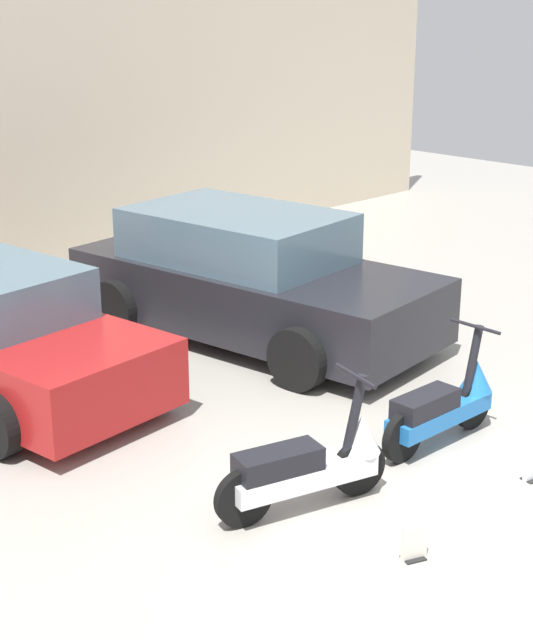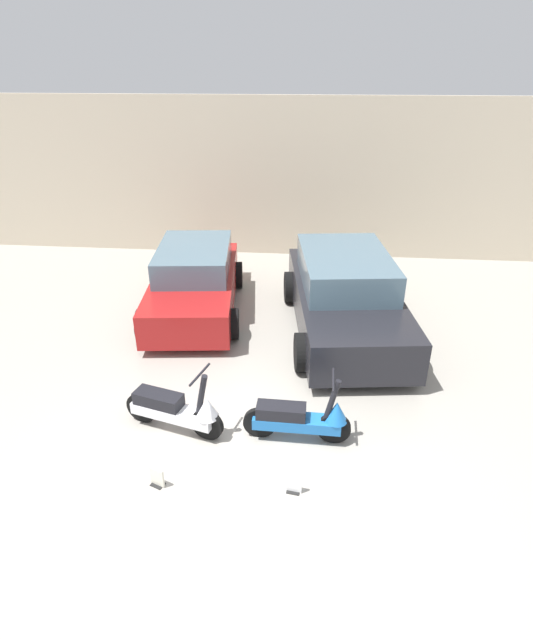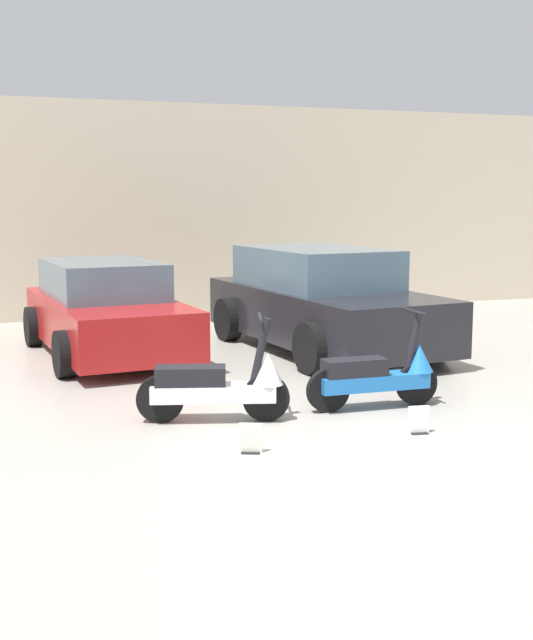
{
  "view_description": "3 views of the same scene",
  "coord_description": "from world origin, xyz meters",
  "px_view_note": "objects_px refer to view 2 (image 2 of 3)",
  "views": [
    {
      "loc": [
        -5.95,
        -3.93,
        3.87
      ],
      "look_at": [
        0.03,
        2.2,
        0.97
      ],
      "focal_mm": 55.0,
      "sensor_mm": 36.0,
      "label": 1
    },
    {
      "loc": [
        0.8,
        -4.65,
        4.63
      ],
      "look_at": [
        0.14,
        2.52,
        0.87
      ],
      "focal_mm": 28.0,
      "sensor_mm": 36.0,
      "label": 2
    },
    {
      "loc": [
        -2.95,
        -6.68,
        2.17
      ],
      "look_at": [
        -0.04,
        1.94,
        0.8
      ],
      "focal_mm": 45.0,
      "sensor_mm": 36.0,
      "label": 3
    }
  ],
  "objects_px": {
    "scooter_front_right": "(302,418)",
    "placard_near_left_scooter": "(157,478)",
    "scooter_front_left": "(177,409)",
    "car_rear_left": "(195,281)",
    "placard_near_right_scooter": "(294,484)",
    "car_rear_center": "(345,296)"
  },
  "relations": [
    {
      "from": "placard_near_right_scooter",
      "to": "car_rear_center",
      "type": "bearing_deg",
      "value": 79.74
    },
    {
      "from": "scooter_front_left",
      "to": "placard_near_right_scooter",
      "type": "bearing_deg",
      "value": -14.91
    },
    {
      "from": "car_rear_left",
      "to": "placard_near_left_scooter",
      "type": "bearing_deg",
      "value": 0.67
    },
    {
      "from": "car_rear_left",
      "to": "placard_near_right_scooter",
      "type": "height_order",
      "value": "car_rear_left"
    },
    {
      "from": "car_rear_left",
      "to": "placard_near_left_scooter",
      "type": "distance_m",
      "value": 4.94
    },
    {
      "from": "scooter_front_left",
      "to": "car_rear_left",
      "type": "distance_m",
      "value": 3.9
    },
    {
      "from": "scooter_front_right",
      "to": "placard_near_left_scooter",
      "type": "distance_m",
      "value": 2.01
    },
    {
      "from": "scooter_front_right",
      "to": "car_rear_left",
      "type": "relative_size",
      "value": 0.37
    },
    {
      "from": "scooter_front_right",
      "to": "placard_near_left_scooter",
      "type": "xyz_separation_m",
      "value": [
        -1.73,
        -1.0,
        -0.25
      ]
    },
    {
      "from": "car_rear_center",
      "to": "placard_near_right_scooter",
      "type": "xyz_separation_m",
      "value": [
        -0.76,
        -4.22,
        -0.59
      ]
    },
    {
      "from": "placard_near_left_scooter",
      "to": "placard_near_right_scooter",
      "type": "height_order",
      "value": "same"
    },
    {
      "from": "car_rear_center",
      "to": "placard_near_left_scooter",
      "type": "height_order",
      "value": "car_rear_center"
    },
    {
      "from": "scooter_front_left",
      "to": "placard_near_right_scooter",
      "type": "height_order",
      "value": "scooter_front_left"
    },
    {
      "from": "scooter_front_left",
      "to": "placard_near_left_scooter",
      "type": "height_order",
      "value": "scooter_front_left"
    },
    {
      "from": "scooter_front_right",
      "to": "car_rear_center",
      "type": "xyz_separation_m",
      "value": [
        0.7,
        3.27,
        0.34
      ]
    },
    {
      "from": "scooter_front_right",
      "to": "car_rear_left",
      "type": "xyz_separation_m",
      "value": [
        -2.31,
        3.87,
        0.26
      ]
    },
    {
      "from": "scooter_front_right",
      "to": "placard_near_left_scooter",
      "type": "relative_size",
      "value": 5.64
    },
    {
      "from": "scooter_front_left",
      "to": "scooter_front_right",
      "type": "height_order",
      "value": "scooter_front_left"
    },
    {
      "from": "scooter_front_right",
      "to": "placard_near_left_scooter",
      "type": "bearing_deg",
      "value": -148.32
    },
    {
      "from": "scooter_front_left",
      "to": "car_rear_left",
      "type": "xyz_separation_m",
      "value": [
        -0.6,
        3.85,
        0.25
      ]
    },
    {
      "from": "car_rear_left",
      "to": "scooter_front_left",
      "type": "bearing_deg",
      "value": 2.62
    },
    {
      "from": "car_rear_left",
      "to": "placard_near_right_scooter",
      "type": "xyz_separation_m",
      "value": [
        2.25,
        -4.83,
        -0.51
      ]
    }
  ]
}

